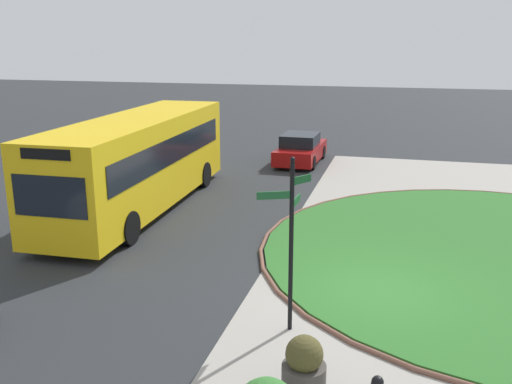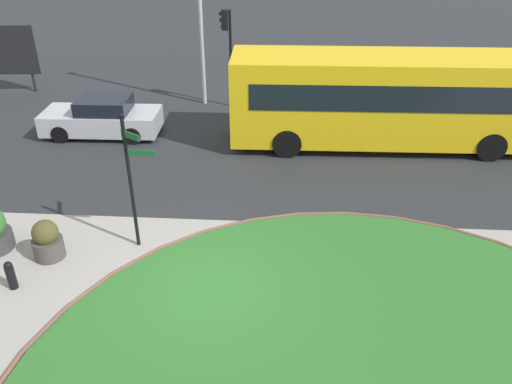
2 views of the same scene
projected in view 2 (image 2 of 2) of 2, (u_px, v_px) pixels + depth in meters
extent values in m
plane|color=#282B2D|center=(211.00, 291.00, 11.92)|extent=(120.00, 120.00, 0.00)
cube|color=#9E998E|center=(201.00, 340.00, 10.58)|extent=(32.00, 8.93, 0.02)
cylinder|color=black|center=(131.00, 186.00, 12.59)|extent=(0.09, 0.09, 3.53)
sphere|color=black|center=(121.00, 115.00, 11.69)|extent=(0.10, 0.10, 0.10)
cube|color=#195128|center=(132.00, 136.00, 11.76)|extent=(0.42, 0.29, 0.15)
cube|color=#195128|center=(123.00, 137.00, 12.33)|extent=(0.29, 0.61, 0.15)
cube|color=#195128|center=(141.00, 153.00, 12.11)|extent=(0.63, 0.06, 0.15)
cylinder|color=black|center=(11.00, 278.00, 11.84)|extent=(0.20, 0.20, 0.62)
sphere|color=black|center=(8.00, 266.00, 11.67)|extent=(0.19, 0.19, 0.19)
cube|color=yellow|center=(387.00, 98.00, 18.04)|extent=(10.81, 2.78, 2.94)
cube|color=black|center=(395.00, 100.00, 16.73)|extent=(9.46, 0.23, 0.88)
cube|color=black|center=(382.00, 75.00, 18.95)|extent=(9.46, 0.23, 0.88)
cube|color=black|center=(232.00, 92.00, 18.16)|extent=(0.07, 2.08, 1.10)
cube|color=black|center=(231.00, 61.00, 17.62)|extent=(0.05, 1.40, 0.28)
cylinder|color=black|center=(287.00, 143.00, 17.77)|extent=(1.01, 0.32, 1.00)
cylinder|color=black|center=(286.00, 118.00, 19.80)|extent=(1.01, 0.32, 1.00)
cylinder|color=black|center=(491.00, 147.00, 17.52)|extent=(1.01, 0.32, 1.00)
cylinder|color=black|center=(469.00, 120.00, 19.55)|extent=(1.01, 0.32, 1.00)
cube|color=#B7B7BC|center=(102.00, 121.00, 19.39)|extent=(4.31, 1.80, 0.75)
cube|color=black|center=(104.00, 105.00, 19.07)|extent=(1.89, 1.55, 0.52)
cube|color=#EAEACC|center=(40.00, 124.00, 19.01)|extent=(0.02, 0.20, 0.12)
cube|color=#EAEACC|center=(51.00, 114.00, 19.90)|extent=(0.02, 0.20, 0.12)
cylinder|color=black|center=(60.00, 134.00, 18.88)|extent=(0.64, 0.23, 0.64)
cylinder|color=black|center=(75.00, 118.00, 20.23)|extent=(0.64, 0.23, 0.64)
cylinder|color=black|center=(132.00, 136.00, 18.77)|extent=(0.64, 0.23, 0.64)
cylinder|color=black|center=(143.00, 119.00, 20.13)|extent=(0.64, 0.23, 0.64)
cylinder|color=black|center=(231.00, 60.00, 21.31)|extent=(0.11, 0.11, 3.98)
cube|color=black|center=(225.00, 20.00, 20.51)|extent=(0.29, 0.29, 0.78)
sphere|color=black|center=(221.00, 14.00, 20.38)|extent=(0.16, 0.16, 0.16)
sphere|color=black|center=(221.00, 20.00, 20.50)|extent=(0.16, 0.16, 0.16)
sphere|color=green|center=(221.00, 26.00, 20.62)|extent=(0.16, 0.16, 0.16)
cylinder|color=#B7B7BC|center=(200.00, 8.00, 20.64)|extent=(0.16, 0.16, 7.91)
cylinder|color=black|center=(32.00, 71.00, 23.51)|extent=(0.12, 0.12, 1.90)
cube|color=yellow|center=(1.00, 50.00, 23.00)|extent=(3.08, 0.42, 2.05)
cube|color=black|center=(0.00, 51.00, 22.94)|extent=(3.17, 0.34, 2.15)
cylinder|color=#47423D|center=(49.00, 248.00, 12.89)|extent=(0.75, 0.75, 0.54)
sphere|color=#4C4723|center=(45.00, 232.00, 12.65)|extent=(0.64, 0.64, 0.64)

